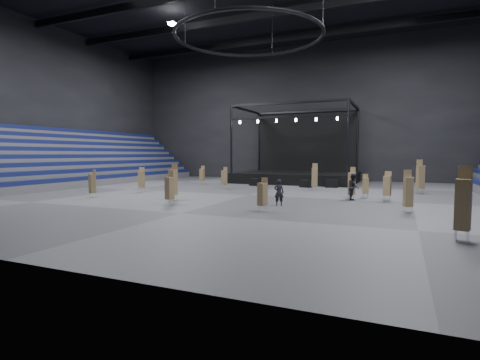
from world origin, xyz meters
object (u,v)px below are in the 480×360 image
at_px(chair_stack_11, 173,181).
at_px(chair_stack_7, 224,177).
at_px(flight_case_right, 332,184).
at_px(chair_stack_0, 387,185).
at_px(chair_stack_10, 170,188).
at_px(chair_stack_12, 315,176).
at_px(flight_case_mid, 306,184).
at_px(chair_stack_4, 366,185).
at_px(crew_member, 354,187).
at_px(chair_stack_3, 408,191).
at_px(flight_case_left, 255,182).
at_px(chair_stack_9, 420,176).
at_px(chair_stack_13, 262,194).
at_px(chair_stack_5, 92,183).
at_px(man_center, 279,192).
at_px(stage, 298,170).
at_px(chair_stack_1, 202,175).
at_px(chair_stack_2, 463,203).
at_px(chair_stack_6, 141,179).
at_px(chair_stack_8, 352,183).

bearing_deg(chair_stack_11, chair_stack_7, 96.89).
distance_m(flight_case_right, chair_stack_0, 11.08).
height_order(chair_stack_10, chair_stack_12, chair_stack_12).
xyz_separation_m(flight_case_mid, chair_stack_4, (6.50, -7.40, 0.61)).
bearing_deg(crew_member, chair_stack_3, -150.84).
xyz_separation_m(flight_case_left, chair_stack_3, (14.98, -13.95, 0.89)).
bearing_deg(chair_stack_12, chair_stack_11, -128.84).
distance_m(chair_stack_3, chair_stack_9, 11.91).
xyz_separation_m(flight_case_right, chair_stack_4, (3.98, -8.16, 0.58)).
distance_m(flight_case_left, chair_stack_4, 14.07).
relative_size(chair_stack_9, chair_stack_13, 1.45).
distance_m(chair_stack_4, chair_stack_12, 6.74).
height_order(chair_stack_11, chair_stack_13, chair_stack_11).
height_order(chair_stack_0, chair_stack_4, chair_stack_0).
bearing_deg(chair_stack_13, chair_stack_5, -164.73).
bearing_deg(chair_stack_4, flight_case_right, 102.10).
bearing_deg(chair_stack_10, chair_stack_4, 52.24).
bearing_deg(chair_stack_7, man_center, -37.08).
relative_size(chair_stack_10, chair_stack_13, 1.10).
bearing_deg(man_center, stage, -90.55).
bearing_deg(chair_stack_4, chair_stack_7, 155.24).
distance_m(chair_stack_1, chair_stack_12, 13.25).
bearing_deg(chair_stack_11, chair_stack_2, -15.75).
bearing_deg(chair_stack_12, chair_stack_3, -58.90).
height_order(chair_stack_4, chair_stack_12, chair_stack_12).
bearing_deg(crew_member, flight_case_right, 11.48).
bearing_deg(crew_member, man_center, 133.11).
height_order(flight_case_mid, chair_stack_11, chair_stack_11).
height_order(chair_stack_0, chair_stack_10, chair_stack_10).
xyz_separation_m(chair_stack_2, chair_stack_9, (-0.76, 18.76, -0.00)).
bearing_deg(chair_stack_12, flight_case_left, 155.16).
height_order(chair_stack_3, chair_stack_5, chair_stack_3).
xyz_separation_m(chair_stack_0, chair_stack_11, (-14.66, -5.68, 0.24)).
distance_m(flight_case_left, chair_stack_12, 7.64).
height_order(chair_stack_0, chair_stack_9, chair_stack_9).
bearing_deg(flight_case_left, flight_case_right, 6.45).
bearing_deg(chair_stack_11, flight_case_left, 90.41).
relative_size(flight_case_mid, man_center, 0.65).
height_order(flight_case_mid, chair_stack_0, chair_stack_0).
height_order(flight_case_left, flight_case_mid, flight_case_left).
bearing_deg(flight_case_right, chair_stack_11, -120.78).
distance_m(flight_case_mid, chair_stack_0, 11.97).
relative_size(chair_stack_6, chair_stack_9, 0.76).
bearing_deg(chair_stack_8, chair_stack_5, -141.47).
xyz_separation_m(chair_stack_0, chair_stack_10, (-13.42, -7.97, 0.01)).
relative_size(chair_stack_4, chair_stack_5, 0.85).
relative_size(chair_stack_0, chair_stack_6, 0.97).
relative_size(chair_stack_1, chair_stack_7, 0.97).
height_order(chair_stack_5, chair_stack_13, chair_stack_5).
relative_size(chair_stack_6, chair_stack_11, 0.82).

